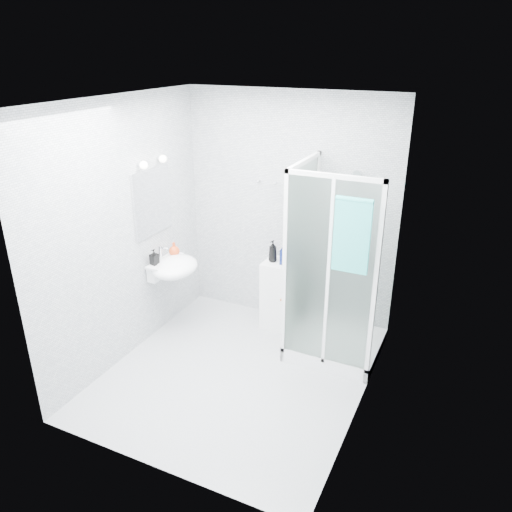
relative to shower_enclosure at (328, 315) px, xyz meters
The scene contains 12 objects.
room 1.33m from the shower_enclosure, 131.13° to the right, with size 2.40×2.60×2.60m.
shower_enclosure is the anchor object (origin of this frame).
wall_basin 1.72m from the shower_enclosure, 169.19° to the right, with size 0.46×0.56×0.35m.
mirror 2.16m from the shower_enclosure, behind, with size 0.02×0.60×0.70m, color white.
vanity_lights 2.35m from the shower_enclosure, behind, with size 0.10×0.40×0.08m.
wall_hooks 1.57m from the shower_enclosure, 151.98° to the left, with size 0.23×0.06×0.03m.
storage_cabinet 0.72m from the shower_enclosure, 157.31° to the left, with size 0.34×0.36×0.80m.
hand_towel 1.17m from the shower_enclosure, 55.19° to the right, with size 0.32×0.05×0.68m.
shampoo_bottle_a 0.92m from the shower_enclosure, 159.99° to the left, with size 0.09×0.09×0.24m, color black.
shampoo_bottle_b 0.81m from the shower_enclosure, 155.01° to the left, with size 0.11×0.11×0.25m, color #0D194F.
soap_dispenser_orange 1.80m from the shower_enclosure, behind, with size 0.12×0.12×0.15m, color #C54017.
soap_dispenser_black 1.90m from the shower_enclosure, 165.44° to the right, with size 0.08×0.08×0.17m, color black.
Camera 1 is at (1.90, -3.59, 3.00)m, focal length 35.00 mm.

